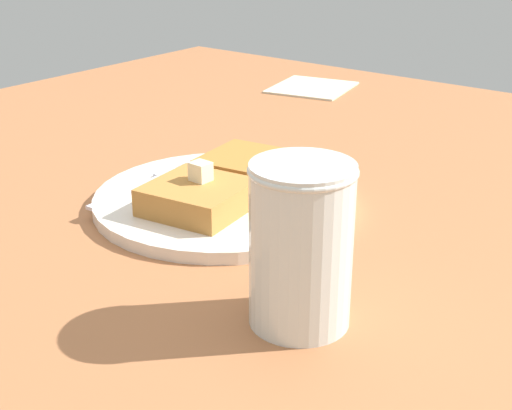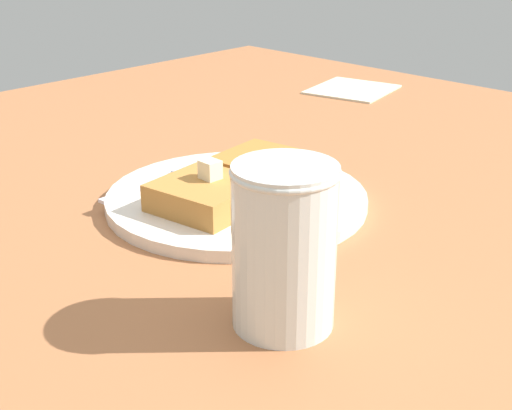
% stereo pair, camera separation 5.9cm
% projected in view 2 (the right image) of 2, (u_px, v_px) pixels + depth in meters
% --- Properties ---
extents(table_surface, '(1.27, 1.27, 0.03)m').
position_uv_depth(table_surface, '(256.00, 228.00, 0.69)').
color(table_surface, '#A4643D').
rests_on(table_surface, ground).
extents(plate, '(0.26, 0.26, 0.01)m').
position_uv_depth(plate, '(237.00, 198.00, 0.71)').
color(plate, silver).
rests_on(plate, table_surface).
extents(toast_slice_left, '(0.10, 0.10, 0.03)m').
position_uv_depth(toast_slice_left, '(206.00, 195.00, 0.66)').
color(toast_slice_left, '#B47837').
rests_on(toast_slice_left, plate).
extents(toast_slice_middle, '(0.10, 0.10, 0.03)m').
position_uv_depth(toast_slice_middle, '(264.00, 168.00, 0.73)').
color(toast_slice_middle, '#B3722F').
rests_on(toast_slice_middle, plate).
extents(butter_pat_primary, '(0.02, 0.02, 0.02)m').
position_uv_depth(butter_pat_primary, '(210.00, 170.00, 0.66)').
color(butter_pat_primary, '#F7E9C2').
rests_on(butter_pat_primary, toast_slice_left).
extents(fork, '(0.16, 0.02, 0.00)m').
position_uv_depth(fork, '(171.00, 177.00, 0.74)').
color(fork, silver).
rests_on(fork, plate).
extents(syrup_jar, '(0.07, 0.07, 0.12)m').
position_uv_depth(syrup_jar, '(284.00, 253.00, 0.49)').
color(syrup_jar, '#4C220B').
rests_on(syrup_jar, table_surface).
extents(napkin, '(0.15, 0.14, 0.00)m').
position_uv_depth(napkin, '(352.00, 89.00, 1.14)').
color(napkin, beige).
rests_on(napkin, table_surface).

